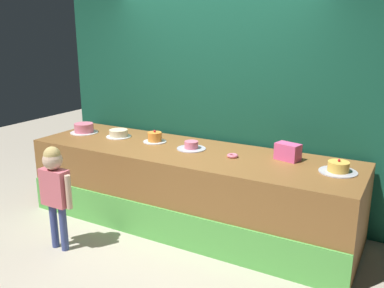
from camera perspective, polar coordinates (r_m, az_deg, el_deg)
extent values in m
plane|color=#BCB29E|center=(4.35, -3.96, -13.43)|extent=(12.00, 12.00, 0.00)
cube|color=brown|center=(4.56, -0.49, -6.03)|extent=(3.61, 1.03, 0.85)
cube|color=#59B24C|center=(4.25, -4.08, -11.23)|extent=(3.61, 0.02, 0.38)
cube|color=#144C38|center=(4.82, 3.18, 9.51)|extent=(4.15, 0.08, 3.20)
cylinder|color=#3F4C8C|center=(4.39, -18.48, -10.57)|extent=(0.07, 0.07, 0.47)
cylinder|color=#3F4C8C|center=(4.30, -17.28, -11.03)|extent=(0.07, 0.07, 0.47)
cube|color=#D86672|center=(4.18, -18.36, -5.69)|extent=(0.29, 0.13, 0.36)
cylinder|color=beige|center=(4.31, -19.92, -5.39)|extent=(0.06, 0.06, 0.33)
cylinder|color=beige|center=(4.06, -16.67, -6.37)|extent=(0.06, 0.06, 0.33)
sphere|color=beige|center=(4.09, -18.68, -2.11)|extent=(0.19, 0.19, 0.19)
sphere|color=tan|center=(4.08, -18.74, -1.42)|extent=(0.16, 0.16, 0.16)
cube|color=#E65593|center=(4.20, 13.07, -1.05)|extent=(0.26, 0.20, 0.17)
torus|color=pink|center=(4.21, 5.62, -1.62)|extent=(0.11, 0.11, 0.03)
cylinder|color=white|center=(5.36, -14.63, 1.56)|extent=(0.34, 0.34, 0.01)
cylinder|color=pink|center=(5.35, -14.68, 2.19)|extent=(0.23, 0.23, 0.11)
cylinder|color=white|center=(5.06, -10.07, 1.02)|extent=(0.30, 0.30, 0.01)
cylinder|color=beige|center=(5.05, -10.09, 1.51)|extent=(0.22, 0.22, 0.08)
cylinder|color=silver|center=(4.78, -5.14, 0.34)|extent=(0.27, 0.27, 0.01)
cylinder|color=orange|center=(4.76, -5.16, 1.01)|extent=(0.16, 0.16, 0.10)
sphere|color=red|center=(4.75, -5.18, 1.78)|extent=(0.03, 0.03, 0.03)
cylinder|color=silver|center=(4.48, -0.10, -0.64)|extent=(0.31, 0.31, 0.01)
cylinder|color=pink|center=(4.47, -0.10, -0.10)|extent=(0.15, 0.15, 0.08)
cylinder|color=silver|center=(3.98, 19.48, -3.63)|extent=(0.34, 0.34, 0.01)
cylinder|color=#F2BF4C|center=(3.97, 19.54, -2.94)|extent=(0.19, 0.19, 0.09)
sphere|color=red|center=(3.95, 19.62, -2.13)|extent=(0.03, 0.03, 0.03)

